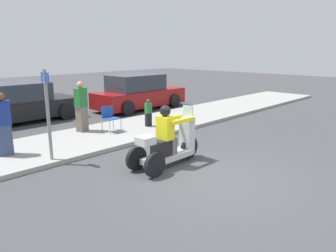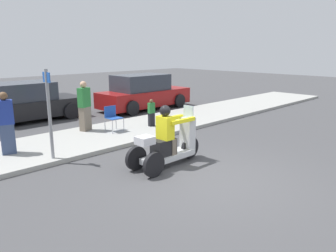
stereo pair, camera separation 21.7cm
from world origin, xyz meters
name	(u,v)px [view 1 (the left image)]	position (x,y,z in m)	size (l,w,h in m)	color
ground_plane	(214,179)	(0.00, 0.00, 0.00)	(60.00, 60.00, 0.00)	#424244
sidewalk_strip	(94,138)	(0.00, 4.60, 0.06)	(28.00, 2.80, 0.12)	#9E9E99
motorcycle_trike	(168,144)	(-0.08, 1.31, 0.54)	(2.11, 0.72, 1.50)	black
spectator_mid_group	(148,113)	(2.09, 4.33, 0.58)	(0.24, 0.16, 0.95)	black
spectator_with_child	(81,108)	(0.09, 5.39, 0.91)	(0.44, 0.35, 1.64)	#726656
spectator_end_of_line	(3,125)	(-2.63, 4.60, 0.90)	(0.43, 0.33, 1.61)	#38476B
folding_chair_set_back	(109,116)	(0.71, 4.72, 0.62)	(0.47, 0.47, 0.82)	#A5A8AD
parked_car_lot_center	(19,103)	(-0.48, 8.89, 0.71)	(4.21, 2.09, 1.51)	black
parked_car_lot_left	(139,93)	(4.53, 7.63, 0.76)	(4.48, 1.95, 1.62)	maroon
street_sign	(48,111)	(-1.99, 3.45, 1.32)	(0.08, 0.36, 2.20)	gray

